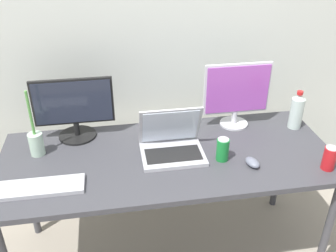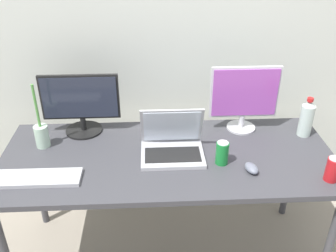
{
  "view_description": "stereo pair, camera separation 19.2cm",
  "coord_description": "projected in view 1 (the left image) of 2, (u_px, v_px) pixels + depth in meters",
  "views": [
    {
      "loc": [
        -0.28,
        -1.65,
        1.88
      ],
      "look_at": [
        0.0,
        0.0,
        0.92
      ],
      "focal_mm": 40.0,
      "sensor_mm": 36.0,
      "label": 1
    },
    {
      "loc": [
        -0.09,
        -1.67,
        1.88
      ],
      "look_at": [
        0.0,
        0.0,
        0.92
      ],
      "focal_mm": 40.0,
      "sensor_mm": 36.0,
      "label": 2
    }
  ],
  "objects": [
    {
      "name": "bamboo_vase",
      "position": [
        36.0,
        142.0,
        1.99
      ],
      "size": [
        0.08,
        0.08,
        0.37
      ],
      "color": "#B2D1B7",
      "rests_on": "work_desk"
    },
    {
      "name": "water_bottle",
      "position": [
        297.0,
        111.0,
        2.22
      ],
      "size": [
        0.08,
        0.08,
        0.24
      ],
      "color": "silver",
      "rests_on": "work_desk"
    },
    {
      "name": "monitor_center",
      "position": [
        237.0,
        93.0,
        2.2
      ],
      "size": [
        0.4,
        0.17,
        0.39
      ],
      "color": "silver",
      "rests_on": "work_desk"
    },
    {
      "name": "keyboard_main",
      "position": [
        38.0,
        188.0,
        1.76
      ],
      "size": [
        0.43,
        0.14,
        0.02
      ],
      "primitive_type": "cube",
      "rotation": [
        0.0,
        0.0,
        -0.01
      ],
      "color": "#B2B2B7",
      "rests_on": "work_desk"
    },
    {
      "name": "wall_back",
      "position": [
        152.0,
        23.0,
        2.24
      ],
      "size": [
        7.0,
        0.08,
        2.6
      ],
      "primitive_type": "cube",
      "color": "silver",
      "rests_on": "ground"
    },
    {
      "name": "soda_can_by_laptop",
      "position": [
        329.0,
        158.0,
        1.88
      ],
      "size": [
        0.07,
        0.07,
        0.13
      ],
      "color": "red",
      "rests_on": "work_desk"
    },
    {
      "name": "work_desk",
      "position": [
        168.0,
        164.0,
        2.04
      ],
      "size": [
        1.8,
        0.75,
        0.74
      ],
      "color": "#424247",
      "rests_on": "ground"
    },
    {
      "name": "ground_plane",
      "position": [
        168.0,
        251.0,
        2.38
      ],
      "size": [
        16.0,
        16.0,
        0.0
      ],
      "primitive_type": "plane",
      "color": "gray"
    },
    {
      "name": "monitor_left",
      "position": [
        74.0,
        108.0,
        2.09
      ],
      "size": [
        0.45,
        0.22,
        0.36
      ],
      "color": "black",
      "rests_on": "work_desk"
    },
    {
      "name": "mouse_by_keyboard",
      "position": [
        252.0,
        163.0,
        1.92
      ],
      "size": [
        0.08,
        0.11,
        0.04
      ],
      "primitive_type": "ellipsoid",
      "rotation": [
        0.0,
        0.0,
        0.26
      ],
      "color": "slate",
      "rests_on": "work_desk"
    },
    {
      "name": "laptop_silver",
      "position": [
        172.0,
        143.0,
        2.0
      ],
      "size": [
        0.33,
        0.26,
        0.26
      ],
      "color": "#B7B7BC",
      "rests_on": "work_desk"
    },
    {
      "name": "soda_can_near_keyboard",
      "position": [
        223.0,
        149.0,
        1.95
      ],
      "size": [
        0.07,
        0.07,
        0.13
      ],
      "color": "#197F33",
      "rests_on": "work_desk"
    }
  ]
}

